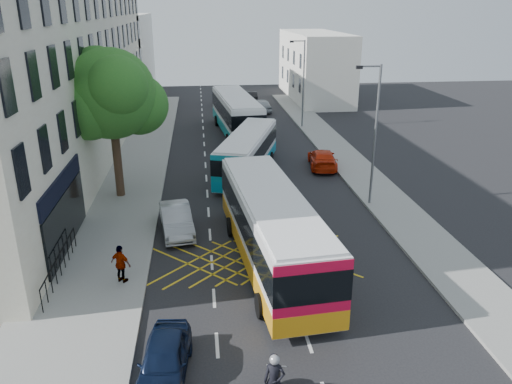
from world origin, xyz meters
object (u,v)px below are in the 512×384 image
object	(u,v)px
bus_near	(272,228)
parked_car_blue	(164,360)
distant_car_grey	(226,100)
lamp_far	(302,79)
red_hatchback	(322,159)
bus_far	(236,114)
parked_car_silver	(176,220)
motorbike	(274,384)
street_tree	(111,95)
distant_car_silver	(261,105)
lamp_near	(374,129)
distant_car_dark	(251,96)
pedestrian_far	(121,264)
bus_mid	(247,153)

from	to	relation	value
bus_near	parked_car_blue	world-z (taller)	bus_near
bus_near	distant_car_grey	world-z (taller)	bus_near
lamp_far	red_hatchback	size ratio (longest dim) A/B	1.75
bus_far	distant_car_grey	distance (m)	14.00
parked_car_silver	lamp_far	bearing A→B (deg)	55.84
motorbike	street_tree	bearing A→B (deg)	124.90
motorbike	distant_car_silver	distance (m)	43.44
lamp_near	bus_near	size ratio (longest dim) A/B	0.65
street_tree	distant_car_dark	world-z (taller)	street_tree
parked_car_silver	pedestrian_far	bearing A→B (deg)	-120.52
motorbike	parked_car_silver	xyz separation A→B (m)	(-3.25, 12.61, -0.19)
street_tree	parked_car_blue	xyz separation A→B (m)	(3.61, -16.33, -5.66)
parked_car_silver	lamp_near	bearing A→B (deg)	4.69
lamp_far	bus_mid	xyz separation A→B (m)	(-6.48, -13.25, -3.10)
red_hatchback	distant_car_silver	size ratio (longest dim) A/B	1.08
bus_near	distant_car_dark	bearing A→B (deg)	80.15
parked_car_silver	distant_car_grey	size ratio (longest dim) A/B	0.99
bus_near	parked_car_blue	size ratio (longest dim) A/B	3.28
street_tree	distant_car_grey	xyz separation A→B (m)	(8.18, 29.48, -5.69)
distant_car_dark	pedestrian_far	bearing A→B (deg)	78.24
bus_mid	bus_far	xyz separation A→B (m)	(0.14, 11.75, 0.32)
motorbike	distant_car_dark	distance (m)	49.80
distant_car_silver	street_tree	bearing A→B (deg)	58.05
lamp_far	distant_car_silver	size ratio (longest dim) A/B	1.90
motorbike	distant_car_silver	size ratio (longest dim) A/B	0.50
bus_near	distant_car_silver	size ratio (longest dim) A/B	2.90
bus_far	pedestrian_far	xyz separation A→B (m)	(-6.85, -26.01, -0.85)
lamp_far	bus_far	distance (m)	7.09
street_tree	distant_car_silver	world-z (taller)	street_tree
bus_far	parked_car_blue	world-z (taller)	bus_far
parked_car_silver	distant_car_dark	xyz separation A→B (m)	(7.81, 36.98, -0.09)
bus_far	bus_mid	bearing A→B (deg)	-95.78
lamp_near	parked_car_silver	size ratio (longest dim) A/B	1.87
distant_car_dark	pedestrian_far	xyz separation A→B (m)	(-9.91, -42.02, 0.38)
street_tree	distant_car_dark	bearing A→B (deg)	70.10
bus_far	street_tree	bearing A→B (deg)	-123.41
lamp_far	distant_car_silver	distance (m)	9.40
motorbike	parked_car_blue	distance (m)	3.68
motorbike	pedestrian_far	world-z (taller)	motorbike
red_hatchback	distant_car_dark	size ratio (longest dim) A/B	1.23
pedestrian_far	distant_car_silver	bearing A→B (deg)	-74.56
lamp_near	lamp_far	size ratio (longest dim) A/B	1.00
bus_mid	distant_car_silver	bearing A→B (deg)	98.20
red_hatchback	motorbike	bearing A→B (deg)	80.64
parked_car_blue	pedestrian_far	size ratio (longest dim) A/B	2.23
lamp_near	motorbike	bearing A→B (deg)	-117.50
red_hatchback	pedestrian_far	size ratio (longest dim) A/B	2.73
bus_mid	distant_car_grey	world-z (taller)	bus_mid
lamp_near	red_hatchback	distance (m)	8.53
lamp_near	parked_car_blue	world-z (taller)	lamp_near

